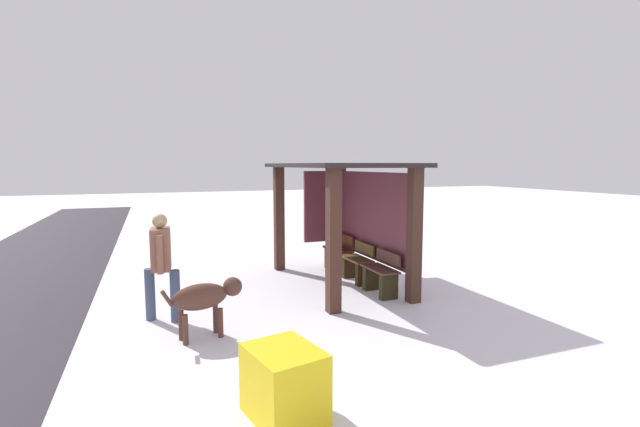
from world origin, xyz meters
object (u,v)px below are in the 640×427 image
(bus_shelter, at_px, (346,198))
(dog, at_px, (206,297))
(bench_center_inside, at_px, (358,265))
(bench_left_inside, at_px, (339,255))
(person_walking, at_px, (161,259))
(bench_right_inside, at_px, (381,276))
(grit_bin, at_px, (284,383))

(bus_shelter, xyz_separation_m, dog, (1.92, -2.85, -1.07))
(bus_shelter, bearing_deg, bench_center_inside, 61.21)
(bus_shelter, height_order, bench_center_inside, bus_shelter)
(bench_left_inside, bearing_deg, person_walking, -62.49)
(bench_center_inside, bearing_deg, bench_left_inside, -179.96)
(bus_shelter, bearing_deg, bench_right_inside, 11.48)
(dog, xyz_separation_m, grit_bin, (2.14, 0.42, -0.22))
(bench_left_inside, distance_m, grit_bin, 5.53)
(bench_left_inside, xyz_separation_m, person_walking, (1.86, -3.57, 0.57))
(bus_shelter, distance_m, person_walking, 3.60)
(dog, bearing_deg, bench_left_inside, 131.60)
(bench_center_inside, height_order, grit_bin, bench_center_inside)
(dog, bearing_deg, bench_right_inside, 106.29)
(bus_shelter, relative_size, dog, 3.30)
(bus_shelter, bearing_deg, dog, -56.06)
(bench_right_inside, bearing_deg, bench_center_inside, -179.97)
(bench_right_inside, relative_size, person_walking, 0.52)
(person_walking, xyz_separation_m, grit_bin, (2.99, 0.93, -0.59))
(bench_right_inside, relative_size, grit_bin, 1.16)
(bench_center_inside, distance_m, dog, 3.56)
(bench_left_inside, bearing_deg, dog, -48.40)
(person_walking, relative_size, dog, 1.49)
(bench_center_inside, bearing_deg, bus_shelter, -118.79)
(bench_center_inside, bearing_deg, dog, -59.46)
(bench_left_inside, relative_size, bench_center_inside, 1.00)
(person_walking, bearing_deg, bus_shelter, 107.53)
(grit_bin, bearing_deg, bench_center_inside, 146.18)
(bench_center_inside, xyz_separation_m, grit_bin, (3.94, -2.64, -0.01))
(bus_shelter, xyz_separation_m, person_walking, (1.06, -3.36, -0.70))
(bench_right_inside, bearing_deg, bench_left_inside, -179.97)
(bench_left_inside, xyz_separation_m, bench_right_inside, (1.82, 0.00, -0.01))
(bus_shelter, distance_m, bench_right_inside, 1.66)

